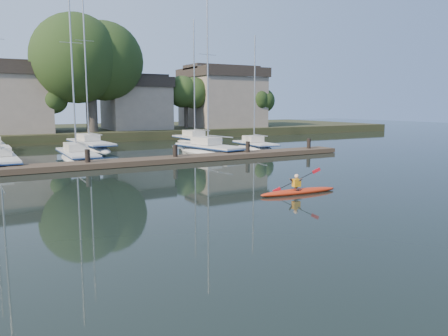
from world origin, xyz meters
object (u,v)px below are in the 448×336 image
sailboat_2 (77,162)px  sailboat_7 (196,145)px  kayak (298,190)px  sailboat_6 (90,150)px  dock (134,162)px  sailboat_3 (210,155)px  sailboat_4 (255,151)px  sailboat_1 (0,168)px

sailboat_2 → sailboat_7: bearing=30.8°
sailboat_7 → kayak: bearing=-107.7°
sailboat_6 → sailboat_7: 10.78m
kayak → sailboat_2: size_ratio=0.28×
kayak → dock: 13.34m
sailboat_3 → sailboat_4: size_ratio=1.23×
sailboat_1 → kayak: bearing=-57.1°
kayak → sailboat_3: (4.15, 16.80, -0.36)m
sailboat_3 → sailboat_4: bearing=2.4°
sailboat_1 → sailboat_3: bearing=-1.4°
sailboat_4 → sailboat_6: 15.29m
dock → sailboat_4: (13.01, 5.14, -0.39)m
sailboat_7 → sailboat_6: bearing=176.8°
sailboat_2 → sailboat_3: sailboat_2 is taller
sailboat_1 → sailboat_2: (5.13, 1.00, 0.01)m
sailboat_3 → sailboat_6: (-7.77, 9.19, 0.01)m
dock → sailboat_6: bearing=90.0°
kayak → dock: bearing=109.7°
dock → sailboat_7: sailboat_7 is taller
sailboat_7 → dock: bearing=-131.9°
dock → sailboat_3: (7.76, 3.96, -0.41)m
sailboat_3 → sailboat_4: 5.38m
sailboat_4 → sailboat_7: size_ratio=0.81×
dock → sailboat_3: sailboat_3 is taller
sailboat_2 → sailboat_7: size_ratio=1.04×
sailboat_1 → sailboat_7: 20.66m
kayak → sailboat_6: (-3.62, 26.00, -0.35)m
sailboat_1 → sailboat_4: bearing=1.9°
sailboat_1 → sailboat_6: bearing=48.2°
sailboat_4 → sailboat_6: sailboat_6 is taller
kayak → sailboat_3: 17.31m
dock → sailboat_6: sailboat_6 is taller
sailboat_1 → sailboat_6: size_ratio=0.85×
kayak → dock: kayak is taller
sailboat_4 → dock: bearing=-153.7°
sailboat_2 → sailboat_4: 15.73m
sailboat_6 → sailboat_1: bearing=-135.0°
kayak → sailboat_3: sailboat_3 is taller
sailboat_4 → sailboat_6: (-13.02, 8.02, -0.01)m
dock → sailboat_2: bearing=118.6°
dock → sailboat_2: sailboat_2 is taller
sailboat_3 → sailboat_2: bearing=164.2°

